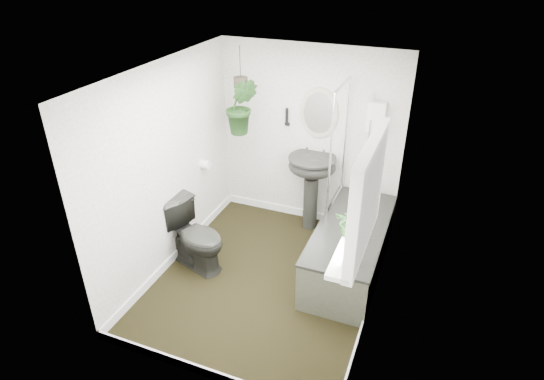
% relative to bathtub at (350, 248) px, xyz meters
% --- Properties ---
extents(floor, '(2.30, 2.80, 0.02)m').
position_rel_bathtub_xyz_m(floor, '(-0.80, -0.50, -0.30)').
color(floor, black).
rests_on(floor, ground).
extents(ceiling, '(2.30, 2.80, 0.02)m').
position_rel_bathtub_xyz_m(ceiling, '(-0.80, -0.50, 2.02)').
color(ceiling, white).
rests_on(ceiling, ground).
extents(wall_back, '(2.30, 0.02, 2.30)m').
position_rel_bathtub_xyz_m(wall_back, '(-0.80, 0.91, 0.86)').
color(wall_back, white).
rests_on(wall_back, ground).
extents(wall_front, '(2.30, 0.02, 2.30)m').
position_rel_bathtub_xyz_m(wall_front, '(-0.80, -1.91, 0.86)').
color(wall_front, white).
rests_on(wall_front, ground).
extents(wall_left, '(0.02, 2.80, 2.30)m').
position_rel_bathtub_xyz_m(wall_left, '(-1.96, -0.50, 0.86)').
color(wall_left, white).
rests_on(wall_left, ground).
extents(wall_right, '(0.02, 2.80, 2.30)m').
position_rel_bathtub_xyz_m(wall_right, '(0.36, -0.50, 0.86)').
color(wall_right, white).
rests_on(wall_right, ground).
extents(skirting, '(2.30, 2.80, 0.10)m').
position_rel_bathtub_xyz_m(skirting, '(-0.80, -0.50, -0.24)').
color(skirting, white).
rests_on(skirting, floor).
extents(bathtub, '(0.72, 1.72, 0.58)m').
position_rel_bathtub_xyz_m(bathtub, '(0.00, 0.00, 0.00)').
color(bathtub, black).
rests_on(bathtub, floor).
extents(bath_screen, '(0.04, 0.72, 1.40)m').
position_rel_bathtub_xyz_m(bath_screen, '(-0.33, 0.49, 0.99)').
color(bath_screen, silver).
rests_on(bath_screen, bathtub).
extents(shower_box, '(0.20, 0.10, 0.35)m').
position_rel_bathtub_xyz_m(shower_box, '(0.00, 0.84, 1.26)').
color(shower_box, white).
rests_on(shower_box, wall_back).
extents(oval_mirror, '(0.46, 0.03, 0.62)m').
position_rel_bathtub_xyz_m(oval_mirror, '(-0.68, 0.87, 1.21)').
color(oval_mirror, '#B4AB8D').
rests_on(oval_mirror, wall_back).
extents(wall_sconce, '(0.04, 0.04, 0.22)m').
position_rel_bathtub_xyz_m(wall_sconce, '(-1.08, 0.86, 1.11)').
color(wall_sconce, black).
rests_on(wall_sconce, wall_back).
extents(toilet_roll_holder, '(0.11, 0.11, 0.11)m').
position_rel_bathtub_xyz_m(toilet_roll_holder, '(-1.90, 0.20, 0.61)').
color(toilet_roll_holder, white).
rests_on(toilet_roll_holder, wall_left).
extents(window_recess, '(0.08, 1.00, 0.90)m').
position_rel_bathtub_xyz_m(window_recess, '(0.29, -1.20, 1.36)').
color(window_recess, white).
rests_on(window_recess, wall_right).
extents(window_sill, '(0.18, 1.00, 0.04)m').
position_rel_bathtub_xyz_m(window_sill, '(0.22, -1.20, 0.94)').
color(window_sill, white).
rests_on(window_sill, wall_right).
extents(window_blinds, '(0.01, 0.86, 0.76)m').
position_rel_bathtub_xyz_m(window_blinds, '(0.24, -1.20, 1.36)').
color(window_blinds, white).
rests_on(window_blinds, wall_right).
extents(toilet, '(0.87, 0.66, 0.78)m').
position_rel_bathtub_xyz_m(toilet, '(-1.65, -0.55, 0.10)').
color(toilet, black).
rests_on(toilet, floor).
extents(pedestal_sink, '(0.64, 0.57, 1.00)m').
position_rel_bathtub_xyz_m(pedestal_sink, '(-0.68, 0.69, 0.21)').
color(pedestal_sink, black).
rests_on(pedestal_sink, floor).
extents(sill_plant, '(0.24, 0.22, 0.24)m').
position_rel_bathtub_xyz_m(sill_plant, '(0.17, -1.15, 1.08)').
color(sill_plant, black).
rests_on(sill_plant, window_sill).
extents(hanging_plant, '(0.44, 0.39, 0.68)m').
position_rel_bathtub_xyz_m(hanging_plant, '(-1.50, 0.45, 1.32)').
color(hanging_plant, black).
rests_on(hanging_plant, ceiling).
extents(soap_bottle, '(0.12, 0.12, 0.20)m').
position_rel_bathtub_xyz_m(soap_bottle, '(0.13, -0.62, 0.39)').
color(soap_bottle, black).
rests_on(soap_bottle, bathtub).
extents(hanging_pot, '(0.16, 0.16, 0.12)m').
position_rel_bathtub_xyz_m(hanging_pot, '(-1.50, 0.45, 1.60)').
color(hanging_pot, '#2E2A1F').
rests_on(hanging_pot, ceiling).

